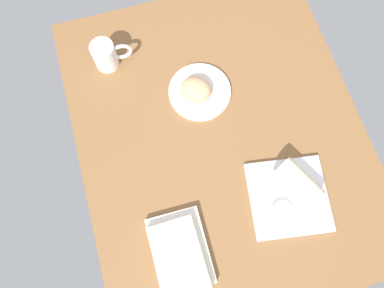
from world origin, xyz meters
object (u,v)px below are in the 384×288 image
at_px(sauce_cup, 282,211).
at_px(book_stack, 179,254).
at_px(square_plate, 288,197).
at_px(breakfast_wrap, 299,183).
at_px(coffee_mug, 106,55).
at_px(scone_pastry, 196,90).
at_px(round_plate, 200,92).

height_order(sauce_cup, book_stack, book_stack).
bearing_deg(square_plate, breakfast_wrap, 131.63).
bearing_deg(coffee_mug, square_plate, 34.93).
bearing_deg(scone_pastry, sauce_cup, 16.80).
bearing_deg(round_plate, scone_pastry, -71.93).
bearing_deg(round_plate, sauce_cup, 14.83).
bearing_deg(scone_pastry, book_stack, -21.62).
distance_m(square_plate, sauce_cup, 0.06).
distance_m(breakfast_wrap, coffee_mug, 0.73).
bearing_deg(coffee_mug, breakfast_wrap, 38.20).
bearing_deg(square_plate, coffee_mug, -145.07).
distance_m(sauce_cup, coffee_mug, 0.74).
distance_m(book_stack, coffee_mug, 0.67).
bearing_deg(breakfast_wrap, book_stack, -12.80).
distance_m(round_plate, sauce_cup, 0.46).
distance_m(round_plate, breakfast_wrap, 0.43).
bearing_deg(round_plate, square_plate, 20.95).
bearing_deg(scone_pastry, coffee_mug, -128.38).
bearing_deg(sauce_cup, scone_pastry, -163.20).
height_order(round_plate, square_plate, square_plate).
xyz_separation_m(book_stack, coffee_mug, (-0.67, -0.06, 0.03)).
distance_m(square_plate, breakfast_wrap, 0.06).
xyz_separation_m(square_plate, book_stack, (0.07, -0.36, 0.02)).
distance_m(scone_pastry, sauce_cup, 0.46).
distance_m(scone_pastry, book_stack, 0.51).
relative_size(scone_pastry, coffee_mug, 0.76).
relative_size(round_plate, scone_pastry, 2.05).
height_order(scone_pastry, breakfast_wrap, breakfast_wrap).
xyz_separation_m(round_plate, square_plate, (0.41, 0.16, 0.00)).
distance_m(scone_pastry, breakfast_wrap, 0.43).
xyz_separation_m(sauce_cup, coffee_mug, (-0.63, -0.38, 0.02)).
relative_size(square_plate, coffee_mug, 1.77).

